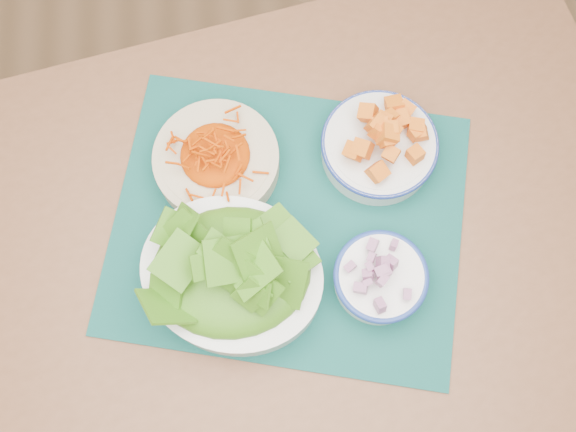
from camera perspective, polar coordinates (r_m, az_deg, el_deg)
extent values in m
plane|color=#A1754E|center=(1.72, 9.55, -14.15)|extent=(4.00, 4.00, 0.00)
cube|color=brown|center=(0.99, -2.93, -4.92)|extent=(1.42, 1.09, 0.04)
cylinder|color=brown|center=(1.57, 15.05, 10.76)|extent=(0.06, 0.06, 0.71)
cube|color=#083330|center=(0.98, 0.00, -0.55)|extent=(0.61, 0.54, 0.00)
cylinder|color=beige|center=(1.00, -6.34, 4.84)|extent=(0.21, 0.21, 0.04)
ellipsoid|color=#D74600|center=(0.96, -6.57, 5.65)|extent=(0.17, 0.17, 0.03)
cylinder|color=silver|center=(1.01, 8.04, 6.00)|extent=(0.18, 0.18, 0.04)
torus|color=navy|center=(0.99, 8.18, 6.41)|extent=(0.18, 0.18, 0.01)
ellipsoid|color=orange|center=(0.97, 8.40, 7.08)|extent=(0.15, 0.15, 0.05)
ellipsoid|color=#27640C|center=(0.87, -5.24, -4.48)|extent=(0.23, 0.20, 0.07)
cylinder|color=white|center=(0.94, 8.14, -5.53)|extent=(0.14, 0.14, 0.04)
torus|color=navy|center=(0.93, 8.29, -5.30)|extent=(0.14, 0.14, 0.01)
ellipsoid|color=#6F1048|center=(0.91, 8.43, -5.10)|extent=(0.11, 0.11, 0.02)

